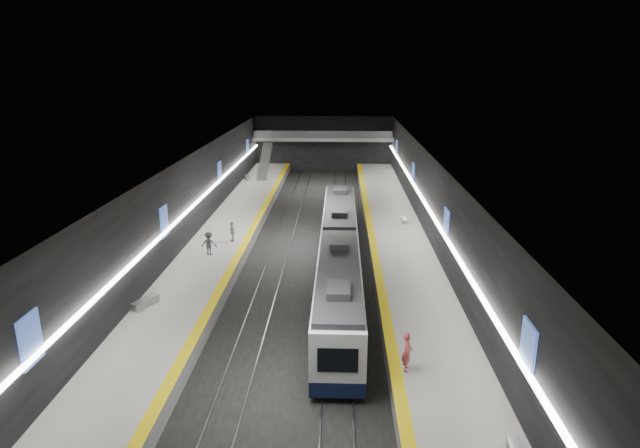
{
  "coord_description": "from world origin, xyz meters",
  "views": [
    {
      "loc": [
        2.53,
        -43.85,
        15.15
      ],
      "look_at": [
        0.85,
        -0.51,
        2.2
      ],
      "focal_mm": 30.0,
      "sensor_mm": 36.0,
      "label": 1
    }
  ],
  "objects_px": {
    "escalator": "(265,161)",
    "bench_left_far": "(247,178)",
    "bench_left_near": "(145,303)",
    "passenger_right_a": "(407,352)",
    "passenger_left_b": "(209,244)",
    "bench_right_far": "(404,220)",
    "passenger_left_a": "(232,231)",
    "train": "(339,252)"
  },
  "relations": [
    {
      "from": "escalator",
      "to": "bench_right_far",
      "type": "relative_size",
      "value": 4.94
    },
    {
      "from": "escalator",
      "to": "passenger_left_b",
      "type": "height_order",
      "value": "escalator"
    },
    {
      "from": "bench_left_near",
      "to": "bench_right_far",
      "type": "xyz_separation_m",
      "value": [
        17.84,
        18.87,
        -0.04
      ]
    },
    {
      "from": "escalator",
      "to": "bench_left_far",
      "type": "distance_m",
      "value": 3.72
    },
    {
      "from": "bench_right_far",
      "to": "passenger_left_a",
      "type": "height_order",
      "value": "passenger_left_a"
    },
    {
      "from": "bench_left_far",
      "to": "passenger_left_a",
      "type": "height_order",
      "value": "passenger_left_a"
    },
    {
      "from": "passenger_left_a",
      "to": "passenger_right_a",
      "type": "bearing_deg",
      "value": 10.38
    },
    {
      "from": "bench_left_near",
      "to": "passenger_left_a",
      "type": "height_order",
      "value": "passenger_left_a"
    },
    {
      "from": "train",
      "to": "passenger_left_b",
      "type": "xyz_separation_m",
      "value": [
        -10.05,
        2.33,
        -0.28
      ]
    },
    {
      "from": "bench_left_far",
      "to": "passenger_right_a",
      "type": "xyz_separation_m",
      "value": [
        15.31,
        -44.38,
        0.78
      ]
    },
    {
      "from": "train",
      "to": "passenger_left_a",
      "type": "relative_size",
      "value": 17.48
    },
    {
      "from": "train",
      "to": "passenger_right_a",
      "type": "distance_m",
      "value": 13.92
    },
    {
      "from": "escalator",
      "to": "passenger_right_a",
      "type": "bearing_deg",
      "value": -74.2
    },
    {
      "from": "train",
      "to": "bench_left_far",
      "type": "bearing_deg",
      "value": 111.25
    },
    {
      "from": "bench_left_near",
      "to": "passenger_left_b",
      "type": "relative_size",
      "value": 1.06
    },
    {
      "from": "passenger_right_a",
      "to": "passenger_left_a",
      "type": "distance_m",
      "value": 22.76
    },
    {
      "from": "passenger_right_a",
      "to": "passenger_left_b",
      "type": "distance_m",
      "value": 20.73
    },
    {
      "from": "train",
      "to": "escalator",
      "type": "bearing_deg",
      "value": 106.62
    },
    {
      "from": "bench_right_far",
      "to": "passenger_right_a",
      "type": "distance_m",
      "value": 25.6
    },
    {
      "from": "bench_left_far",
      "to": "passenger_left_a",
      "type": "distance_m",
      "value": 25.38
    },
    {
      "from": "train",
      "to": "passenger_left_a",
      "type": "height_order",
      "value": "train"
    },
    {
      "from": "train",
      "to": "bench_right_far",
      "type": "distance_m",
      "value": 13.39
    },
    {
      "from": "escalator",
      "to": "bench_left_near",
      "type": "xyz_separation_m",
      "value": [
        -1.81,
        -40.45,
        -1.66
      ]
    },
    {
      "from": "bench_left_far",
      "to": "passenger_right_a",
      "type": "distance_m",
      "value": 46.95
    },
    {
      "from": "train",
      "to": "passenger_left_b",
      "type": "bearing_deg",
      "value": 166.95
    },
    {
      "from": "passenger_right_a",
      "to": "bench_right_far",
      "type": "bearing_deg",
      "value": -0.59
    },
    {
      "from": "bench_left_near",
      "to": "passenger_right_a",
      "type": "relative_size",
      "value": 0.98
    },
    {
      "from": "bench_right_far",
      "to": "passenger_right_a",
      "type": "bearing_deg",
      "value": -95.25
    },
    {
      "from": "escalator",
      "to": "bench_left_far",
      "type": "xyz_separation_m",
      "value": [
        -2.0,
        -2.64,
        -1.68
      ]
    },
    {
      "from": "train",
      "to": "escalator",
      "type": "distance_m",
      "value": 34.97
    },
    {
      "from": "train",
      "to": "bench_left_far",
      "type": "distance_m",
      "value": 33.12
    },
    {
      "from": "escalator",
      "to": "bench_right_far",
      "type": "height_order",
      "value": "escalator"
    },
    {
      "from": "bench_right_far",
      "to": "passenger_left_b",
      "type": "height_order",
      "value": "passenger_left_b"
    },
    {
      "from": "train",
      "to": "passenger_right_a",
      "type": "height_order",
      "value": "train"
    },
    {
      "from": "escalator",
      "to": "passenger_right_a",
      "type": "distance_m",
      "value": 48.88
    },
    {
      "from": "bench_left_near",
      "to": "bench_left_far",
      "type": "bearing_deg",
      "value": 113.39
    },
    {
      "from": "train",
      "to": "bench_right_far",
      "type": "height_order",
      "value": "train"
    },
    {
      "from": "passenger_left_b",
      "to": "bench_left_far",
      "type": "bearing_deg",
      "value": -82.16
    },
    {
      "from": "passenger_right_a",
      "to": "passenger_left_b",
      "type": "bearing_deg",
      "value": 45.63
    },
    {
      "from": "bench_left_far",
      "to": "bench_left_near",
      "type": "bearing_deg",
      "value": -108.5
    },
    {
      "from": "train",
      "to": "passenger_left_a",
      "type": "distance_m",
      "value": 10.57
    },
    {
      "from": "passenger_right_a",
      "to": "passenger_left_b",
      "type": "xyz_separation_m",
      "value": [
        -13.36,
        15.85,
        -0.07
      ]
    }
  ]
}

